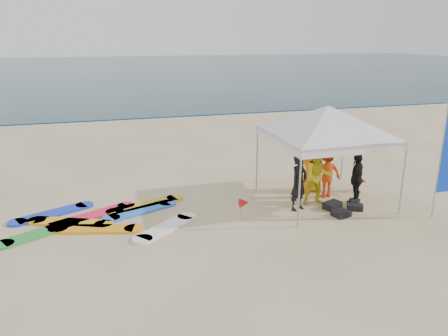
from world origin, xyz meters
TOP-DOWN VIEW (x-y plane):
  - ground at (0.00, 0.00)m, footprint 120.00×120.00m
  - ocean at (0.00, 60.00)m, footprint 160.00×84.00m
  - shoreline_foam at (0.00, 18.20)m, footprint 160.00×1.20m
  - person_black_a at (1.72, 1.54)m, footprint 0.75×0.65m
  - person_yellow at (2.49, 1.79)m, footprint 1.01×0.86m
  - person_orange_a at (3.09, 2.32)m, footprint 1.10×0.67m
  - person_black_b at (3.69, 1.51)m, footprint 1.00×0.95m
  - person_orange_b at (2.80, 2.93)m, footprint 1.08×0.85m
  - person_seated at (4.42, 2.45)m, footprint 0.45×0.83m
  - canopy_tent at (2.80, 1.98)m, footprint 4.70×4.70m
  - marker_pennant at (-0.10, 1.33)m, footprint 0.28×0.28m
  - gear_pile at (3.02, 1.07)m, footprint 1.35×1.13m
  - surfboard_spread at (-4.15, 2.40)m, footprint 5.16×3.38m

SIDE VIEW (x-z plane):
  - ground at x=0.00m, z-range 0.00..0.00m
  - shoreline_foam at x=0.00m, z-range 0.00..0.01m
  - surfboard_spread at x=-4.15m, z-range 0.00..0.07m
  - ocean at x=0.00m, z-range 0.00..0.08m
  - gear_pile at x=3.02m, z-range -0.01..0.21m
  - person_seated at x=4.42m, z-range 0.00..0.86m
  - marker_pennant at x=-0.10m, z-range 0.18..0.81m
  - person_black_b at x=3.69m, z-range 0.00..1.66m
  - person_orange_a at x=3.09m, z-range 0.00..1.67m
  - person_black_a at x=1.72m, z-range 0.00..1.73m
  - person_yellow at x=2.49m, z-range 0.00..1.84m
  - person_orange_b at x=2.80m, z-range 0.00..1.94m
  - canopy_tent at x=2.80m, z-range 1.32..4.86m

